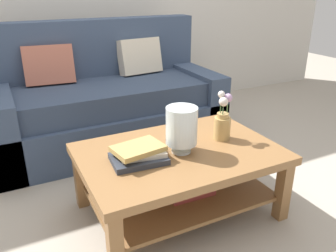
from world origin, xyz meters
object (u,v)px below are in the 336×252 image
flower_pitcher (223,122)px  coffee_table (179,167)px  book_stack_main (139,154)px  couch (107,103)px  glass_hurricane_vase (182,127)px

flower_pitcher → coffee_table: bearing=-175.9°
book_stack_main → couch: bearing=80.8°
coffee_table → flower_pitcher: size_ratio=3.72×
couch → glass_hurricane_vase: (0.06, -1.27, 0.23)m
coffee_table → book_stack_main: size_ratio=3.62×
couch → book_stack_main: bearing=-99.2°
couch → flower_pitcher: (0.38, -1.23, 0.19)m
coffee_table → flower_pitcher: bearing=4.1°
coffee_table → glass_hurricane_vase: size_ratio=4.25×
couch → coffee_table: (0.06, -1.25, -0.05)m
glass_hurricane_vase → book_stack_main: bearing=178.2°
coffee_table → book_stack_main: bearing=-177.4°
coffee_table → book_stack_main: (-0.26, -0.01, 0.16)m
couch → glass_hurricane_vase: couch is taller
book_stack_main → glass_hurricane_vase: size_ratio=1.18×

